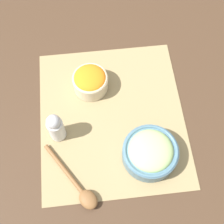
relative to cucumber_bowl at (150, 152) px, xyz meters
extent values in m
plane|color=#422D1E|center=(0.14, 0.09, -0.04)|extent=(3.00, 3.00, 0.00)
cube|color=#937F56|center=(0.14, 0.09, -0.04)|extent=(0.50, 0.44, 0.00)
cylinder|color=slate|center=(0.00, 0.00, -0.01)|extent=(0.16, 0.16, 0.05)
torus|color=slate|center=(0.00, 0.00, 0.01)|extent=(0.16, 0.16, 0.01)
ellipsoid|color=#A8CC7F|center=(0.00, 0.00, 0.01)|extent=(0.13, 0.13, 0.05)
cylinder|color=beige|center=(0.25, 0.15, -0.01)|extent=(0.11, 0.11, 0.05)
torus|color=beige|center=(0.25, 0.15, 0.02)|extent=(0.11, 0.11, 0.01)
ellipsoid|color=orange|center=(0.25, 0.15, 0.02)|extent=(0.10, 0.10, 0.04)
cylinder|color=brown|center=(-0.02, 0.25, -0.03)|extent=(0.16, 0.11, 0.01)
ellipsoid|color=brown|center=(-0.11, 0.19, -0.02)|extent=(0.07, 0.07, 0.02)
cylinder|color=silver|center=(0.10, 0.26, 0.01)|extent=(0.05, 0.05, 0.08)
sphere|color=#B2B2B7|center=(0.10, 0.26, 0.06)|extent=(0.04, 0.04, 0.04)
camera|label=1|loc=(-0.26, 0.14, 0.84)|focal=50.00mm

